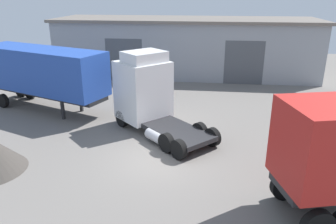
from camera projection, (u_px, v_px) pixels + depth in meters
ground_plane at (157, 160)px, 15.16m from camera, size 60.00×60.00×0.00m
warehouse_building at (186, 46)px, 30.30m from camera, size 23.53×6.93×5.09m
tractor_unit_white at (147, 93)px, 18.12m from camera, size 6.12×6.05×4.32m
container_trailer_grey at (41, 71)px, 20.86m from camera, size 9.45×5.64×4.00m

